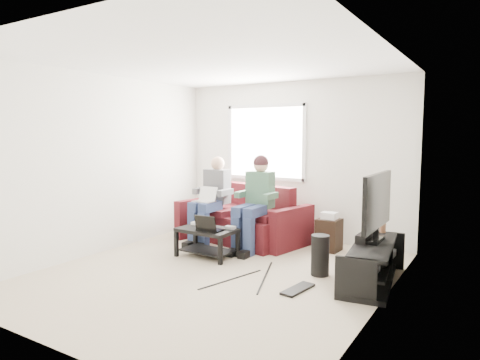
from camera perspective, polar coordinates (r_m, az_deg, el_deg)
name	(u,v)px	position (r m, az deg, el deg)	size (l,w,h in m)	color
floor	(215,273)	(5.49, -3.31, -12.31)	(4.50, 4.50, 0.00)	beige
ceiling	(214,61)	(5.28, -3.49, 15.55)	(4.50, 4.50, 0.00)	white
wall_back	(292,161)	(7.18, 6.98, 2.58)	(4.50, 4.50, 0.00)	silver
wall_front	(48,190)	(3.63, -24.23, -1.21)	(4.50, 4.50, 0.00)	silver
wall_left	(103,164)	(6.58, -17.82, 2.03)	(4.50, 4.50, 0.00)	silver
wall_right	(382,179)	(4.40, 18.47, 0.18)	(4.50, 4.50, 0.00)	silver
window	(265,142)	(7.38, 3.40, 5.04)	(1.48, 0.04, 1.28)	white
sofa	(244,221)	(6.98, 0.55, -5.50)	(2.11, 1.23, 0.90)	#4A1217
person_left	(211,196)	(6.83, -3.84, -2.10)	(0.40, 0.71, 1.38)	#31496E
person_right	(256,195)	(6.42, 2.09, -2.08)	(0.40, 0.71, 1.42)	#31496E
laptop_silver	(205,198)	(6.69, -4.73, -2.41)	(0.32, 0.22, 0.24)	silver
coffee_table	(207,236)	(6.12, -4.43, -7.45)	(0.83, 0.53, 0.41)	black
laptop_black	(210,222)	(5.94, -3.97, -5.60)	(0.34, 0.24, 0.24)	black
controller_a	(196,223)	(6.35, -5.85, -5.78)	(0.14, 0.09, 0.04)	silver
controller_b	(209,224)	(6.30, -4.21, -5.88)	(0.14, 0.09, 0.04)	black
controller_c	(230,227)	(6.05, -1.29, -6.35)	(0.14, 0.09, 0.04)	gray
tv_stand	(373,265)	(5.31, 17.32, -10.81)	(0.61, 1.48, 0.47)	black
tv	(377,203)	(5.25, 17.81, -2.95)	(0.12, 1.10, 0.81)	black
soundbar	(366,236)	(5.35, 16.44, -7.20)	(0.12, 0.50, 0.10)	black
drink_cup	(383,228)	(5.84, 18.49, -6.07)	(0.08, 0.08, 0.12)	#976041
console_white	(364,269)	(4.92, 16.16, -11.28)	(0.30, 0.22, 0.06)	silver
console_grey	(380,253)	(5.57, 18.12, -9.19)	(0.34, 0.26, 0.08)	gray
console_black	(372,260)	(5.24, 17.21, -10.17)	(0.38, 0.30, 0.07)	black
subwoofer	(320,255)	(5.43, 10.63, -9.83)	(0.22, 0.22, 0.50)	black
keyboard_floor	(298,289)	(4.96, 7.71, -14.23)	(0.16, 0.49, 0.03)	black
end_table	(329,233)	(6.57, 11.78, -6.98)	(0.32, 0.32, 0.58)	black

